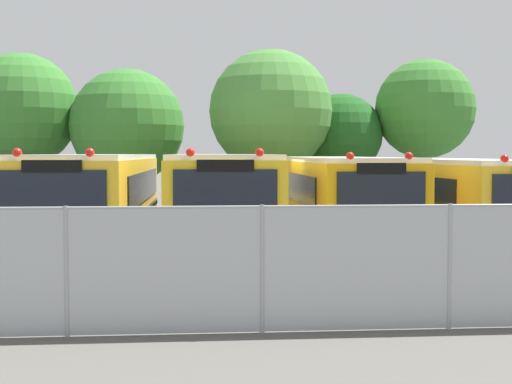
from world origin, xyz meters
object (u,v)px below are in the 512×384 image
school_bus_1 (219,197)px  tree_1 (130,127)px  tree_4 (424,110)px  traffic_cone (492,297)px  school_bus_0 (96,199)px  tree_3 (339,133)px  school_bus_2 (339,198)px  school_bus_3 (450,198)px  tree_2 (268,110)px  tree_0 (20,107)px

school_bus_1 → tree_1: bearing=-72.5°
tree_4 → traffic_cone: 20.43m
school_bus_0 → school_bus_1: 3.33m
tree_3 → tree_1: bearing=-180.0°
tree_3 → school_bus_1: bearing=-116.5°
school_bus_2 → school_bus_3: school_bus_2 is taller
school_bus_2 → tree_2: bearing=-84.4°
tree_4 → traffic_cone: bearing=-104.5°
school_bus_3 → traffic_cone: (-2.45, -8.92, -1.06)m
tree_3 → tree_4: 3.75m
tree_1 → tree_4: size_ratio=0.93×
school_bus_0 → school_bus_3: school_bus_0 is taller
school_bus_0 → traffic_cone: school_bus_0 is taller
school_bus_3 → tree_4: 11.20m
school_bus_2 → tree_1: size_ratio=1.56×
school_bus_2 → tree_2: size_ratio=1.39×
school_bus_1 → tree_0: (-8.04, 11.72, 3.16)m
school_bus_3 → tree_3: 11.32m
school_bus_2 → tree_0: size_ratio=1.40×
tree_1 → tree_3: (8.92, 0.01, -0.25)m
tree_3 → school_bus_2: bearing=-101.3°
school_bus_3 → tree_4: (2.57, 10.44, 3.12)m
tree_2 → tree_3: bearing=19.6°
school_bus_0 → traffic_cone: (7.42, -8.53, -1.12)m
school_bus_3 → traffic_cone: 9.31m
school_bus_1 → tree_1: size_ratio=1.86×
school_bus_0 → school_bus_3: bearing=-176.9°
school_bus_3 → school_bus_2: bearing=2.9°
tree_0 → school_bus_2: bearing=-46.0°
tree_3 → tree_2: bearing=-160.4°
school_bus_1 → school_bus_0: bearing=6.0°
school_bus_1 → traffic_cone: size_ratio=17.29×
school_bus_2 → tree_4: bearing=-118.5°
school_bus_0 → tree_2: tree_2 is taller
school_bus_3 → tree_2: bearing=-67.0°
school_bus_0 → school_bus_3: 9.88m
school_bus_3 → tree_4: bearing=-103.6°
school_bus_3 → tree_0: bearing=-38.4°
tree_0 → tree_4: tree_0 is taller
tree_3 → traffic_cone: size_ratio=7.81×
school_bus_2 → tree_2: tree_2 is taller
tree_0 → traffic_cone: 24.25m
tree_0 → tree_3: bearing=-2.4°
tree_0 → tree_2: tree_2 is taller
tree_4 → tree_1: bearing=177.1°
tree_4 → school_bus_2: bearing=-118.7°
school_bus_0 → tree_3: bearing=-126.9°
tree_2 → tree_4: (6.75, 0.51, 0.04)m
school_bus_1 → tree_0: size_ratio=1.68×
tree_2 → school_bus_1: bearing=-103.3°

